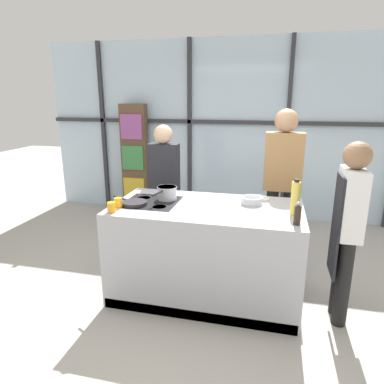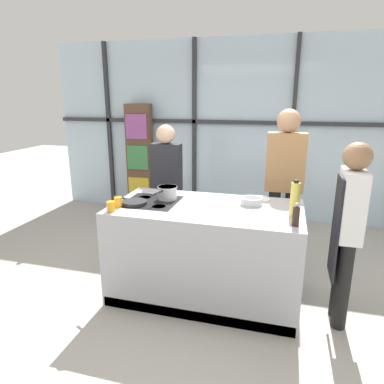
{
  "view_description": "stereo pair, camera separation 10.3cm",
  "coord_description": "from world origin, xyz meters",
  "px_view_note": "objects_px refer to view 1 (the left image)",
  "views": [
    {
      "loc": [
        0.59,
        -3.03,
        1.93
      ],
      "look_at": [
        -0.17,
        0.1,
        1.03
      ],
      "focal_mm": 32.0,
      "sensor_mm": 36.0,
      "label": 1
    },
    {
      "loc": [
        0.68,
        -3.0,
        1.93
      ],
      "look_at": [
        -0.17,
        0.1,
        1.03
      ],
      "focal_mm": 32.0,
      "sensor_mm": 36.0,
      "label": 2
    }
  ],
  "objects_px": {
    "white_plate": "(258,198)",
    "juice_glass_far": "(118,203)",
    "chef": "(348,222)",
    "juice_glass_near": "(111,207)",
    "frying_pan": "(134,203)",
    "mixing_bowl": "(252,200)",
    "oil_bottle": "(295,198)",
    "spectator_far_left": "(164,180)",
    "pepper_grinder": "(297,214)",
    "spectator_center_left": "(282,177)",
    "saucepan": "(167,193)"
  },
  "relations": [
    {
      "from": "mixing_bowl",
      "to": "juice_glass_far",
      "type": "bearing_deg",
      "value": -161.76
    },
    {
      "from": "saucepan",
      "to": "frying_pan",
      "type": "bearing_deg",
      "value": -136.53
    },
    {
      "from": "saucepan",
      "to": "pepper_grinder",
      "type": "xyz_separation_m",
      "value": [
        1.23,
        -0.43,
        0.02
      ]
    },
    {
      "from": "mixing_bowl",
      "to": "juice_glass_near",
      "type": "height_order",
      "value": "juice_glass_near"
    },
    {
      "from": "spectator_far_left",
      "to": "frying_pan",
      "type": "distance_m",
      "value": 0.98
    },
    {
      "from": "oil_bottle",
      "to": "juice_glass_near",
      "type": "height_order",
      "value": "oil_bottle"
    },
    {
      "from": "chef",
      "to": "white_plate",
      "type": "relative_size",
      "value": 6.88
    },
    {
      "from": "spectator_center_left",
      "to": "mixing_bowl",
      "type": "relative_size",
      "value": 8.89
    },
    {
      "from": "white_plate",
      "to": "pepper_grinder",
      "type": "height_order",
      "value": "pepper_grinder"
    },
    {
      "from": "white_plate",
      "to": "juice_glass_near",
      "type": "xyz_separation_m",
      "value": [
        -1.25,
        -0.72,
        0.04
      ]
    },
    {
      "from": "frying_pan",
      "to": "white_plate",
      "type": "height_order",
      "value": "frying_pan"
    },
    {
      "from": "chef",
      "to": "white_plate",
      "type": "bearing_deg",
      "value": 58.2
    },
    {
      "from": "white_plate",
      "to": "juice_glass_far",
      "type": "relative_size",
      "value": 2.51
    },
    {
      "from": "mixing_bowl",
      "to": "juice_glass_near",
      "type": "bearing_deg",
      "value": -155.96
    },
    {
      "from": "frying_pan",
      "to": "juice_glass_near",
      "type": "distance_m",
      "value": 0.27
    },
    {
      "from": "white_plate",
      "to": "mixing_bowl",
      "type": "relative_size",
      "value": 1.14
    },
    {
      "from": "juice_glass_near",
      "to": "juice_glass_far",
      "type": "bearing_deg",
      "value": 90.0
    },
    {
      "from": "chef",
      "to": "frying_pan",
      "type": "height_order",
      "value": "chef"
    },
    {
      "from": "pepper_grinder",
      "to": "chef",
      "type": "bearing_deg",
      "value": 23.58
    },
    {
      "from": "juice_glass_far",
      "to": "pepper_grinder",
      "type": "bearing_deg",
      "value": -2.76
    },
    {
      "from": "chef",
      "to": "juice_glass_near",
      "type": "xyz_separation_m",
      "value": [
        -2.02,
        -0.25,
        0.06
      ]
    },
    {
      "from": "chef",
      "to": "saucepan",
      "type": "height_order",
      "value": "chef"
    },
    {
      "from": "oil_bottle",
      "to": "juice_glass_near",
      "type": "bearing_deg",
      "value": -168.96
    },
    {
      "from": "chef",
      "to": "saucepan",
      "type": "xyz_separation_m",
      "value": [
        -1.65,
        0.25,
        0.08
      ]
    },
    {
      "from": "saucepan",
      "to": "oil_bottle",
      "type": "height_order",
      "value": "oil_bottle"
    },
    {
      "from": "spectator_center_left",
      "to": "frying_pan",
      "type": "xyz_separation_m",
      "value": [
        -1.39,
        -0.98,
        -0.1
      ]
    },
    {
      "from": "juice_glass_far",
      "to": "spectator_far_left",
      "type": "bearing_deg",
      "value": 85.08
    },
    {
      "from": "pepper_grinder",
      "to": "juice_glass_near",
      "type": "distance_m",
      "value": 1.6
    },
    {
      "from": "spectator_far_left",
      "to": "pepper_grinder",
      "type": "height_order",
      "value": "spectator_far_left"
    },
    {
      "from": "saucepan",
      "to": "juice_glass_far",
      "type": "height_order",
      "value": "saucepan"
    },
    {
      "from": "frying_pan",
      "to": "spectator_far_left",
      "type": "bearing_deg",
      "value": 90.78
    },
    {
      "from": "spectator_far_left",
      "to": "oil_bottle",
      "type": "height_order",
      "value": "spectator_far_left"
    },
    {
      "from": "chef",
      "to": "pepper_grinder",
      "type": "distance_m",
      "value": 0.47
    },
    {
      "from": "saucepan",
      "to": "pepper_grinder",
      "type": "relative_size",
      "value": 1.87
    },
    {
      "from": "mixing_bowl",
      "to": "oil_bottle",
      "type": "height_order",
      "value": "oil_bottle"
    },
    {
      "from": "chef",
      "to": "frying_pan",
      "type": "xyz_separation_m",
      "value": [
        -1.91,
        0.0,
        0.03
      ]
    },
    {
      "from": "pepper_grinder",
      "to": "white_plate",
      "type": "bearing_deg",
      "value": 117.69
    },
    {
      "from": "chef",
      "to": "juice_glass_near",
      "type": "distance_m",
      "value": 2.03
    },
    {
      "from": "frying_pan",
      "to": "saucepan",
      "type": "distance_m",
      "value": 0.36
    },
    {
      "from": "spectator_center_left",
      "to": "chef",
      "type": "bearing_deg",
      "value": 118.01
    },
    {
      "from": "juice_glass_far",
      "to": "spectator_center_left",
      "type": "bearing_deg",
      "value": 36.19
    },
    {
      "from": "spectator_center_left",
      "to": "juice_glass_near",
      "type": "relative_size",
      "value": 19.55
    },
    {
      "from": "chef",
      "to": "juice_glass_far",
      "type": "bearing_deg",
      "value": 93.02
    },
    {
      "from": "chef",
      "to": "pepper_grinder",
      "type": "xyz_separation_m",
      "value": [
        -0.42,
        -0.18,
        0.1
      ]
    },
    {
      "from": "frying_pan",
      "to": "white_plate",
      "type": "distance_m",
      "value": 1.24
    },
    {
      "from": "white_plate",
      "to": "juice_glass_near",
      "type": "bearing_deg",
      "value": -150.05
    },
    {
      "from": "frying_pan",
      "to": "mixing_bowl",
      "type": "distance_m",
      "value": 1.13
    },
    {
      "from": "spectator_center_left",
      "to": "juice_glass_near",
      "type": "bearing_deg",
      "value": 39.53
    },
    {
      "from": "spectator_far_left",
      "to": "spectator_center_left",
      "type": "distance_m",
      "value": 1.4
    },
    {
      "from": "chef",
      "to": "mixing_bowl",
      "type": "relative_size",
      "value": 7.83
    }
  ]
}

